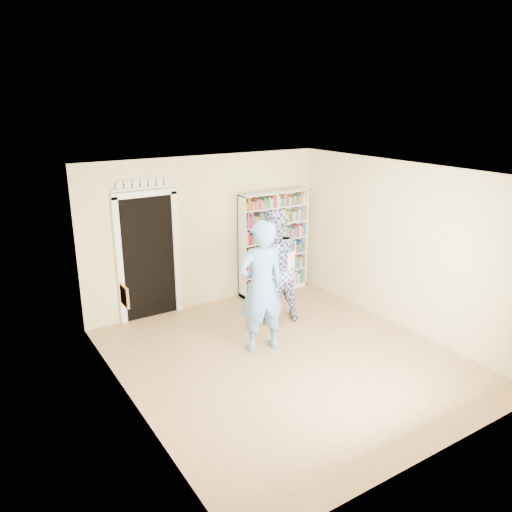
# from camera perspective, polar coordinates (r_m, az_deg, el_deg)

# --- Properties ---
(floor) EXTENTS (5.00, 5.00, 0.00)m
(floor) POSITION_cam_1_polar(r_m,az_deg,el_deg) (7.42, 3.51, -11.64)
(floor) COLOR #9D724C
(floor) RESTS_ON ground
(ceiling) EXTENTS (5.00, 5.00, 0.00)m
(ceiling) POSITION_cam_1_polar(r_m,az_deg,el_deg) (6.55, 3.96, 9.48)
(ceiling) COLOR white
(ceiling) RESTS_ON wall_back
(wall_back) EXTENTS (4.50, 0.00, 4.50)m
(wall_back) POSITION_cam_1_polar(r_m,az_deg,el_deg) (8.92, -5.72, 2.74)
(wall_back) COLOR beige
(wall_back) RESTS_ON floor
(wall_left) EXTENTS (0.00, 5.00, 5.00)m
(wall_left) POSITION_cam_1_polar(r_m,az_deg,el_deg) (5.91, -14.34, -5.54)
(wall_left) COLOR beige
(wall_left) RESTS_ON floor
(wall_right) EXTENTS (0.00, 5.00, 5.00)m
(wall_right) POSITION_cam_1_polar(r_m,az_deg,el_deg) (8.33, 16.37, 1.04)
(wall_right) COLOR beige
(wall_right) RESTS_ON floor
(bookshelf) EXTENTS (1.43, 0.27, 1.97)m
(bookshelf) POSITION_cam_1_polar(r_m,az_deg,el_deg) (9.54, 2.02, 1.59)
(bookshelf) COLOR white
(bookshelf) RESTS_ON floor
(doorway) EXTENTS (1.10, 0.08, 2.43)m
(doorway) POSITION_cam_1_polar(r_m,az_deg,el_deg) (8.53, -12.23, 0.55)
(doorway) COLOR black
(doorway) RESTS_ON floor
(wall_art) EXTENTS (0.03, 0.25, 0.25)m
(wall_art) POSITION_cam_1_polar(r_m,az_deg,el_deg) (6.08, -14.79, -4.43)
(wall_art) COLOR brown
(wall_art) RESTS_ON wall_left
(man_blue) EXTENTS (0.79, 0.57, 2.00)m
(man_blue) POSITION_cam_1_polar(r_m,az_deg,el_deg) (7.27, 0.61, -3.53)
(man_blue) COLOR #5F96D3
(man_blue) RESTS_ON floor
(man_plaid) EXTENTS (0.97, 0.77, 1.94)m
(man_plaid) POSITION_cam_1_polar(r_m,az_deg,el_deg) (8.22, 1.99, -1.24)
(man_plaid) COLOR navy
(man_plaid) RESTS_ON floor
(paper_sheet) EXTENTS (0.21, 0.10, 0.33)m
(paper_sheet) POSITION_cam_1_polar(r_m,az_deg,el_deg) (8.08, 4.03, -0.63)
(paper_sheet) COLOR white
(paper_sheet) RESTS_ON man_plaid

